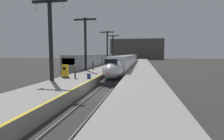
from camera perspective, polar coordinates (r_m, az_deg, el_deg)
The scene contains 19 objects.
ground_plane at distance 17.50m, azimuth -3.56°, elevation -7.96°, with size 260.00×260.00×0.00m, color #33302D.
platform_left at distance 42.22m, azimuth -1.04°, elevation 0.66°, with size 4.80×110.00×1.05m, color gray.
platform_right at distance 41.44m, azimuth 10.02°, elevation 0.48°, with size 4.80×110.00×1.05m, color gray.
platform_left_safety_stripe at distance 41.80m, azimuth 2.03°, elevation 1.33°, with size 0.20×107.80×0.01m, color yellow.
rail_main_left at distance 44.48m, azimuth 3.82°, elevation 0.29°, with size 0.08×110.00×0.12m, color slate.
rail_main_right at distance 44.34m, azimuth 5.74°, elevation 0.26°, with size 0.08×110.00×0.12m, color slate.
rail_secondary_left at distance 46.06m, azimuth -6.25°, elevation 0.44°, with size 0.08×110.00×0.12m, color slate.
rail_secondary_right at distance 45.66m, azimuth -4.45°, elevation 0.42°, with size 0.08×110.00×0.12m, color slate.
highspeed_train_main at distance 48.24m, azimuth 5.23°, elevation 2.94°, with size 2.92×56.84×3.60m.
regional_train_adjacent at distance 46.64m, azimuth -5.07°, elevation 3.07°, with size 2.85×36.60×3.80m.
station_column_near at distance 20.33m, azimuth -19.68°, elevation 11.74°, with size 4.00×0.68×8.84m.
station_column_mid at distance 31.04m, azimuth -8.79°, elevation 10.02°, with size 4.00×0.68×9.16m.
station_column_far at distance 49.56m, azimuth -1.57°, elevation 8.42°, with size 4.00×0.68×9.27m.
station_column_distant at distance 58.74m, azimuth 0.28°, elevation 7.92°, with size 4.00×0.68×9.20m.
passenger_near_edge at distance 21.42m, azimuth -12.13°, elevation -0.07°, with size 0.24×0.57×1.69m.
passenger_mid_platform at distance 32.73m, azimuth -6.35°, elevation 1.89°, with size 0.31×0.55×1.69m.
rolling_suitcase at distance 20.90m, azimuth -7.65°, elevation -2.02°, with size 0.40×0.22×0.98m.
ticket_machine_yellow at distance 22.53m, azimuth -15.16°, elevation -0.51°, with size 0.76×0.62×1.60m.
terminus_back_wall at distance 118.65m, azimuth 8.12°, elevation 6.82°, with size 36.00×2.00×14.00m, color #4C4742.
Camera 1 is at (4.01, -16.54, 4.06)m, focal length 27.68 mm.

